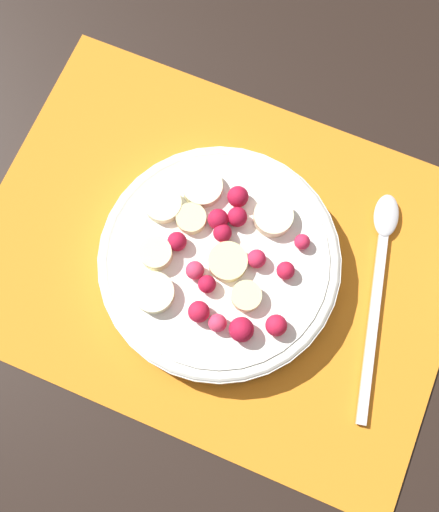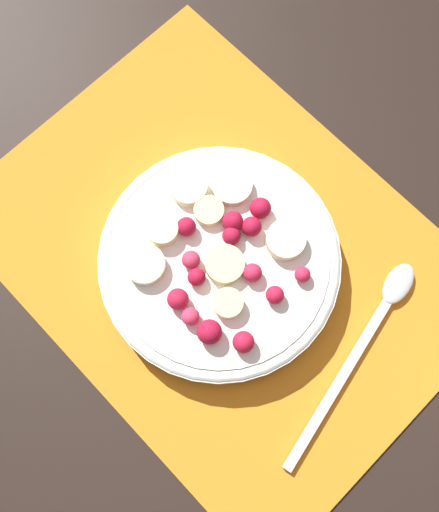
# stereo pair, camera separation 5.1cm
# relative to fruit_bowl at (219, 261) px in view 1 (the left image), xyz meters

# --- Properties ---
(ground_plane) EXTENTS (3.00, 3.00, 0.00)m
(ground_plane) POSITION_rel_fruit_bowl_xyz_m (-0.01, 0.01, -0.03)
(ground_plane) COLOR black
(placemat) EXTENTS (0.46, 0.34, 0.01)m
(placemat) POSITION_rel_fruit_bowl_xyz_m (-0.01, 0.01, -0.02)
(placemat) COLOR orange
(placemat) RESTS_ON ground_plane
(fruit_bowl) EXTENTS (0.22, 0.22, 0.05)m
(fruit_bowl) POSITION_rel_fruit_bowl_xyz_m (0.00, 0.00, 0.00)
(fruit_bowl) COLOR silver
(fruit_bowl) RESTS_ON placemat
(spoon) EXTENTS (0.06, 0.22, 0.01)m
(spoon) POSITION_rel_fruit_bowl_xyz_m (0.14, 0.06, -0.02)
(spoon) COLOR silver
(spoon) RESTS_ON placemat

